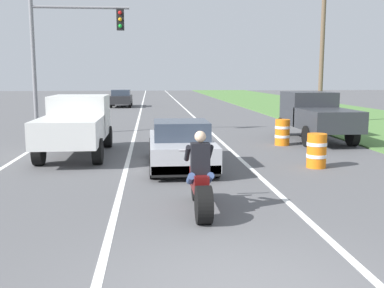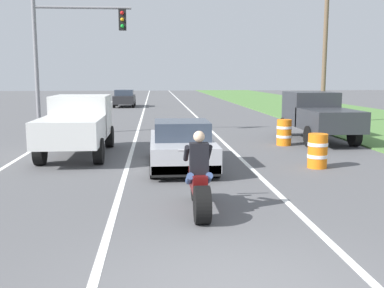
{
  "view_description": "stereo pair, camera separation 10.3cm",
  "coord_description": "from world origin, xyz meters",
  "px_view_note": "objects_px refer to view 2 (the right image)",
  "views": [
    {
      "loc": [
        -1.09,
        -4.98,
        2.64
      ],
      "look_at": [
        -0.07,
        5.84,
        1.0
      ],
      "focal_mm": 41.95,
      "sensor_mm": 36.0,
      "label": 1
    },
    {
      "loc": [
        -0.99,
        -4.99,
        2.64
      ],
      "look_at": [
        -0.07,
        5.84,
        1.0
      ],
      "focal_mm": 41.95,
      "sensor_mm": 36.0,
      "label": 2
    }
  ],
  "objects_px": {
    "construction_barrel_nearest": "(318,151)",
    "distant_car_far_ahead": "(124,98)",
    "pickup_truck_left_lane_white": "(78,123)",
    "construction_barrel_mid": "(284,132)",
    "motorcycle_with_rider": "(199,184)",
    "traffic_light_mast_near": "(66,46)",
    "sports_car_silver": "(181,145)",
    "pickup_truck_right_shoulder_dark_grey": "(318,114)"
  },
  "relations": [
    {
      "from": "motorcycle_with_rider",
      "to": "construction_barrel_nearest",
      "type": "relative_size",
      "value": 2.21
    },
    {
      "from": "sports_car_silver",
      "to": "pickup_truck_left_lane_white",
      "type": "bearing_deg",
      "value": 147.02
    },
    {
      "from": "sports_car_silver",
      "to": "distant_car_far_ahead",
      "type": "bearing_deg",
      "value": 97.18
    },
    {
      "from": "motorcycle_with_rider",
      "to": "distant_car_far_ahead",
      "type": "bearing_deg",
      "value": 96.23
    },
    {
      "from": "traffic_light_mast_near",
      "to": "distant_car_far_ahead",
      "type": "height_order",
      "value": "traffic_light_mast_near"
    },
    {
      "from": "pickup_truck_left_lane_white",
      "to": "traffic_light_mast_near",
      "type": "bearing_deg",
      "value": 103.66
    },
    {
      "from": "traffic_light_mast_near",
      "to": "distant_car_far_ahead",
      "type": "xyz_separation_m",
      "value": [
        1.26,
        19.33,
        -3.2
      ]
    },
    {
      "from": "sports_car_silver",
      "to": "traffic_light_mast_near",
      "type": "distance_m",
      "value": 9.36
    },
    {
      "from": "motorcycle_with_rider",
      "to": "pickup_truck_left_lane_white",
      "type": "xyz_separation_m",
      "value": [
        -3.41,
        6.8,
        0.51
      ]
    },
    {
      "from": "pickup_truck_right_shoulder_dark_grey",
      "to": "sports_car_silver",
      "type": "bearing_deg",
      "value": -140.3
    },
    {
      "from": "sports_car_silver",
      "to": "distant_car_far_ahead",
      "type": "height_order",
      "value": "distant_car_far_ahead"
    },
    {
      "from": "pickup_truck_right_shoulder_dark_grey",
      "to": "distant_car_far_ahead",
      "type": "height_order",
      "value": "pickup_truck_right_shoulder_dark_grey"
    },
    {
      "from": "motorcycle_with_rider",
      "to": "pickup_truck_right_shoulder_dark_grey",
      "type": "xyz_separation_m",
      "value": [
        5.89,
        9.56,
        0.51
      ]
    },
    {
      "from": "motorcycle_with_rider",
      "to": "sports_car_silver",
      "type": "xyz_separation_m",
      "value": [
        -0.06,
        4.63,
        0.04
      ]
    },
    {
      "from": "motorcycle_with_rider",
      "to": "distant_car_far_ahead",
      "type": "distance_m",
      "value": 31.57
    },
    {
      "from": "pickup_truck_left_lane_white",
      "to": "distant_car_far_ahead",
      "type": "relative_size",
      "value": 1.2
    },
    {
      "from": "sports_car_silver",
      "to": "pickup_truck_right_shoulder_dark_grey",
      "type": "bearing_deg",
      "value": 39.7
    },
    {
      "from": "traffic_light_mast_near",
      "to": "construction_barrel_nearest",
      "type": "bearing_deg",
      "value": -42.91
    },
    {
      "from": "construction_barrel_nearest",
      "to": "pickup_truck_right_shoulder_dark_grey",
      "type": "bearing_deg",
      "value": 69.79
    },
    {
      "from": "sports_car_silver",
      "to": "pickup_truck_right_shoulder_dark_grey",
      "type": "height_order",
      "value": "pickup_truck_right_shoulder_dark_grey"
    },
    {
      "from": "construction_barrel_mid",
      "to": "distant_car_far_ahead",
      "type": "relative_size",
      "value": 0.25
    },
    {
      "from": "distant_car_far_ahead",
      "to": "sports_car_silver",
      "type": "bearing_deg",
      "value": -82.82
    },
    {
      "from": "motorcycle_with_rider",
      "to": "pickup_truck_left_lane_white",
      "type": "bearing_deg",
      "value": 116.6
    },
    {
      "from": "construction_barrel_nearest",
      "to": "construction_barrel_mid",
      "type": "distance_m",
      "value": 4.33
    },
    {
      "from": "pickup_truck_left_lane_white",
      "to": "traffic_light_mast_near",
      "type": "xyz_separation_m",
      "value": [
        -1.27,
        5.25,
        2.87
      ]
    },
    {
      "from": "pickup_truck_right_shoulder_dark_grey",
      "to": "construction_barrel_mid",
      "type": "distance_m",
      "value": 2.17
    },
    {
      "from": "sports_car_silver",
      "to": "motorcycle_with_rider",
      "type": "bearing_deg",
      "value": -89.31
    },
    {
      "from": "pickup_truck_left_lane_white",
      "to": "construction_barrel_mid",
      "type": "height_order",
      "value": "pickup_truck_left_lane_white"
    },
    {
      "from": "distant_car_far_ahead",
      "to": "motorcycle_with_rider",
      "type": "bearing_deg",
      "value": -83.77
    },
    {
      "from": "distant_car_far_ahead",
      "to": "pickup_truck_right_shoulder_dark_grey",
      "type": "bearing_deg",
      "value": -66.89
    },
    {
      "from": "sports_car_silver",
      "to": "construction_barrel_mid",
      "type": "height_order",
      "value": "sports_car_silver"
    },
    {
      "from": "traffic_light_mast_near",
      "to": "construction_barrel_nearest",
      "type": "relative_size",
      "value": 6.0
    },
    {
      "from": "construction_barrel_nearest",
      "to": "distant_car_far_ahead",
      "type": "height_order",
      "value": "distant_car_far_ahead"
    },
    {
      "from": "construction_barrel_mid",
      "to": "pickup_truck_right_shoulder_dark_grey",
      "type": "bearing_deg",
      "value": 33.33
    },
    {
      "from": "pickup_truck_right_shoulder_dark_grey",
      "to": "traffic_light_mast_near",
      "type": "bearing_deg",
      "value": 166.77
    },
    {
      "from": "pickup_truck_left_lane_white",
      "to": "motorcycle_with_rider",
      "type": "bearing_deg",
      "value": -63.4
    },
    {
      "from": "construction_barrel_mid",
      "to": "sports_car_silver",
      "type": "bearing_deg",
      "value": -137.96
    },
    {
      "from": "pickup_truck_left_lane_white",
      "to": "construction_barrel_mid",
      "type": "bearing_deg",
      "value": 12.07
    },
    {
      "from": "construction_barrel_mid",
      "to": "pickup_truck_left_lane_white",
      "type": "bearing_deg",
      "value": -167.93
    },
    {
      "from": "pickup_truck_left_lane_white",
      "to": "construction_barrel_nearest",
      "type": "relative_size",
      "value": 4.8
    },
    {
      "from": "construction_barrel_mid",
      "to": "motorcycle_with_rider",
      "type": "bearing_deg",
      "value": -116.23
    },
    {
      "from": "motorcycle_with_rider",
      "to": "pickup_truck_left_lane_white",
      "type": "height_order",
      "value": "pickup_truck_left_lane_white"
    }
  ]
}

